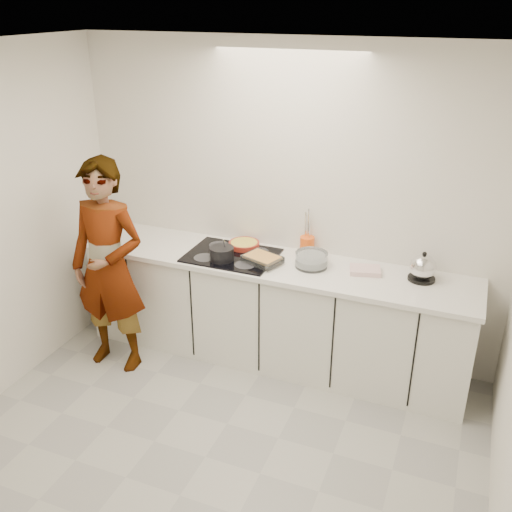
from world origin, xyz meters
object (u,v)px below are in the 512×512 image
at_px(tart_dish, 244,244).
at_px(utensil_crock, 307,245).
at_px(saucepan, 222,254).
at_px(baking_dish, 262,259).
at_px(mixing_bowl, 311,260).
at_px(cook, 109,267).
at_px(kettle, 423,268).
at_px(hob, 232,255).

distance_m(tart_dish, utensil_crock, 0.53).
height_order(tart_dish, saucepan, saucepan).
distance_m(saucepan, utensil_crock, 0.71).
bearing_deg(utensil_crock, baking_dish, -129.31).
relative_size(tart_dish, saucepan, 1.27).
height_order(tart_dish, baking_dish, baking_dish).
bearing_deg(baking_dish, tart_dish, 137.78).
height_order(saucepan, mixing_bowl, saucepan).
bearing_deg(cook, kettle, 14.02).
relative_size(baking_dish, mixing_bowl, 1.30).
distance_m(kettle, utensil_crock, 0.96).
xyz_separation_m(tart_dish, utensil_crock, (0.52, 0.10, 0.04)).
bearing_deg(tart_dish, baking_dish, -42.22).
bearing_deg(mixing_bowl, baking_dish, -165.65).
bearing_deg(mixing_bowl, utensil_crock, 115.08).
bearing_deg(hob, utensil_crock, 26.80).
height_order(tart_dish, utensil_crock, utensil_crock).
relative_size(saucepan, kettle, 0.92).
distance_m(hob, kettle, 1.51).
bearing_deg(baking_dish, saucepan, -166.66).
bearing_deg(cook, mixing_bowl, 19.09).
distance_m(hob, baking_dish, 0.29).
bearing_deg(cook, tart_dish, 37.30).
bearing_deg(kettle, saucepan, -170.41).
relative_size(hob, cook, 0.41).
bearing_deg(saucepan, hob, 75.86).
height_order(tart_dish, cook, cook).
distance_m(hob, utensil_crock, 0.63).
bearing_deg(tart_dish, saucepan, -101.62).
bearing_deg(kettle, tart_dish, 178.09).
relative_size(hob, utensil_crock, 4.89).
bearing_deg(tart_dish, cook, -141.04).
relative_size(tart_dish, cook, 0.16).
bearing_deg(hob, baking_dish, -9.12).
distance_m(kettle, cook, 2.43).
distance_m(hob, mixing_bowl, 0.67).
distance_m(hob, saucepan, 0.14).
distance_m(tart_dish, saucepan, 0.32).
xyz_separation_m(mixing_bowl, kettle, (0.84, 0.09, 0.04)).
xyz_separation_m(tart_dish, kettle, (1.47, -0.05, 0.06)).
height_order(hob, cook, cook).
distance_m(mixing_bowl, kettle, 0.84).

